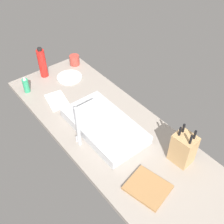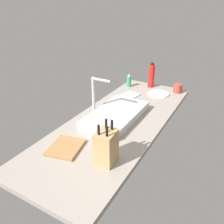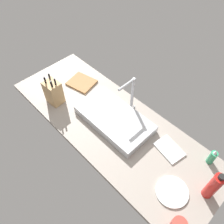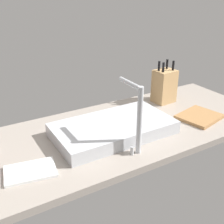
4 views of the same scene
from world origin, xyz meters
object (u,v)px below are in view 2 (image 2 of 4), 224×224
object	(u,v)px
water_bottle	(151,76)
dinner_plate	(159,94)
knife_block	(106,147)
soap_bottle	(129,81)
dish_towel	(129,96)
coffee_mug	(178,88)
faucet	(95,93)
cutting_board	(66,147)
sink_basin	(116,115)

from	to	relation	value
water_bottle	dinner_plate	distance (cm)	24.40
knife_block	soap_bottle	distance (cm)	126.70
water_bottle	dish_towel	size ratio (longest dim) A/B	1.30
coffee_mug	water_bottle	bearing A→B (deg)	87.12
knife_block	dish_towel	bearing A→B (deg)	13.90
dish_towel	coffee_mug	bearing A→B (deg)	-48.48
dish_towel	coffee_mug	world-z (taller)	coffee_mug
knife_block	water_bottle	xyz separation A→B (cm)	(129.48, 22.16, 1.85)
faucet	dinner_plate	size ratio (longest dim) A/B	1.52
cutting_board	water_bottle	xyz separation A→B (cm)	(131.31, -7.11, 11.46)
sink_basin	water_bottle	bearing A→B (deg)	1.21
soap_bottle	sink_basin	bearing A→B (deg)	-162.12
sink_basin	soap_bottle	distance (cm)	73.36
cutting_board	dinner_plate	distance (cm)	117.72
coffee_mug	sink_basin	bearing A→B (deg)	160.72
water_bottle	dish_towel	world-z (taller)	water_bottle
cutting_board	dinner_plate	bearing A→B (deg)	-10.63
water_bottle	faucet	bearing A→B (deg)	168.39
faucet	coffee_mug	xyz separation A→B (cm)	(79.65, -45.87, -14.37)
cutting_board	water_bottle	bearing A→B (deg)	-3.10
sink_basin	dish_towel	bearing A→B (deg)	12.93
faucet	dinner_plate	xyz separation A→B (cm)	(65.51, -31.26, -18.13)
cutting_board	dish_towel	size ratio (longest dim) A/B	1.11
cutting_board	soap_bottle	distance (cm)	121.82
cutting_board	water_bottle	world-z (taller)	water_bottle
cutting_board	coffee_mug	xyz separation A→B (cm)	(129.84, -36.32, 3.46)
cutting_board	coffee_mug	world-z (taller)	coffee_mug
cutting_board	knife_block	bearing A→B (deg)	-86.42
faucet	soap_bottle	xyz separation A→B (cm)	(70.74, 4.16, -12.57)
sink_basin	coffee_mug	bearing A→B (deg)	-19.28
soap_bottle	knife_block	bearing A→B (deg)	-160.16
water_bottle	dish_towel	xyz separation A→B (cm)	(-35.01, 8.67, -11.76)
faucet	cutting_board	bearing A→B (deg)	-169.23
dinner_plate	coffee_mug	xyz separation A→B (cm)	(14.14, -14.60, 3.76)
faucet	cutting_board	xyz separation A→B (cm)	(-50.19, -9.55, -17.83)
dinner_plate	dish_towel	size ratio (longest dim) A/B	1.03
dinner_plate	coffee_mug	world-z (taller)	coffee_mug
faucet	water_bottle	distance (cm)	83.06
soap_bottle	faucet	bearing A→B (deg)	-176.64
soap_bottle	coffee_mug	size ratio (longest dim) A/B	1.62
sink_basin	cutting_board	world-z (taller)	sink_basin
cutting_board	water_bottle	size ratio (longest dim) A/B	0.85
soap_bottle	coffee_mug	world-z (taller)	soap_bottle
soap_bottle	dish_towel	bearing A→B (deg)	-153.75
cutting_board	faucet	bearing A→B (deg)	10.77
cutting_board	coffee_mug	size ratio (longest dim) A/B	2.55
sink_basin	dish_towel	xyz separation A→B (cm)	(45.13, 10.36, -2.61)
faucet	cutting_board	world-z (taller)	faucet
dinner_plate	dish_towel	bearing A→B (deg)	129.81
dinner_plate	dish_towel	distance (cm)	30.30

